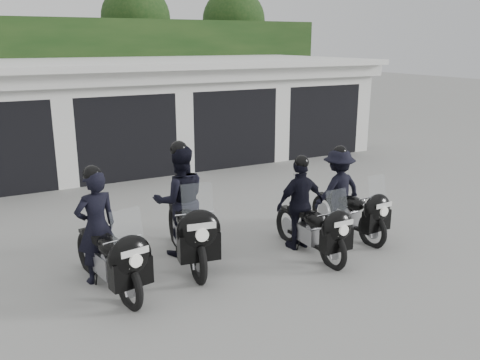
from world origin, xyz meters
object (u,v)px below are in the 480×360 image
police_bike_b (183,209)px  police_bike_d (344,196)px  police_bike_a (105,241)px  police_bike_c (306,211)px

police_bike_b → police_bike_d: (3.07, -0.33, -0.12)m
police_bike_a → police_bike_b: police_bike_b is taller
police_bike_a → police_bike_c: bearing=-14.3°
police_bike_a → police_bike_d: bearing=-8.3°
police_bike_a → police_bike_c: size_ratio=1.07×
police_bike_b → police_bike_c: police_bike_b is taller
police_bike_a → police_bike_b: 1.48m
police_bike_d → police_bike_a: bearing=178.3°
police_bike_a → police_bike_b: bearing=8.4°
police_bike_d → police_bike_c: bearing=-164.7°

